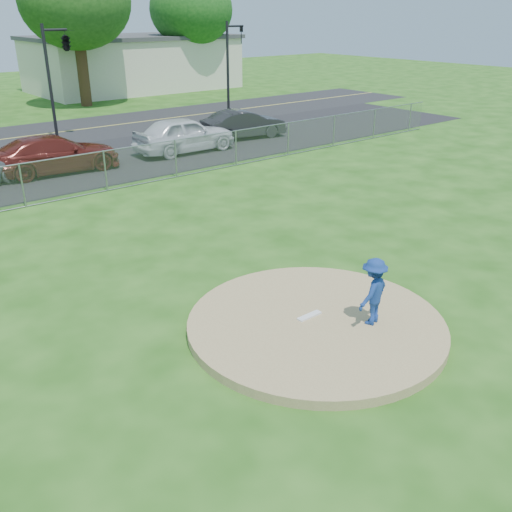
{
  "coord_description": "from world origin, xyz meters",
  "views": [
    {
      "loc": [
        -7.54,
        -7.3,
        6.18
      ],
      "look_at": [
        0.0,
        2.0,
        1.0
      ],
      "focal_mm": 40.0,
      "sensor_mm": 36.0,
      "label": 1
    }
  ],
  "objects_px": {
    "traffic_signal_right": "(231,61)",
    "parked_car_darkred": "(55,154)",
    "pitcher": "(373,291)",
    "traffic_signal_center": "(64,45)",
    "parked_car_charcoal": "(244,124)",
    "parked_car_pearl": "(184,134)",
    "commercial_building": "(133,63)"
  },
  "relations": [
    {
      "from": "commercial_building",
      "to": "traffic_signal_center",
      "type": "distance_m",
      "value": 20.17
    },
    {
      "from": "pitcher",
      "to": "parked_car_charcoal",
      "type": "distance_m",
      "value": 19.78
    },
    {
      "from": "parked_car_pearl",
      "to": "commercial_building",
      "type": "bearing_deg",
      "value": -21.79
    },
    {
      "from": "pitcher",
      "to": "traffic_signal_center",
      "type": "bearing_deg",
      "value": -111.2
    },
    {
      "from": "traffic_signal_center",
      "to": "parked_car_pearl",
      "type": "bearing_deg",
      "value": -67.32
    },
    {
      "from": "commercial_building",
      "to": "traffic_signal_center",
      "type": "relative_size",
      "value": 2.93
    },
    {
      "from": "parked_car_charcoal",
      "to": "traffic_signal_right",
      "type": "bearing_deg",
      "value": -21.87
    },
    {
      "from": "commercial_building",
      "to": "traffic_signal_right",
      "type": "distance_m",
      "value": 16.14
    },
    {
      "from": "commercial_building",
      "to": "parked_car_darkred",
      "type": "relative_size",
      "value": 3.15
    },
    {
      "from": "parked_car_darkred",
      "to": "parked_car_charcoal",
      "type": "distance_m",
      "value": 10.22
    },
    {
      "from": "pitcher",
      "to": "parked_car_charcoal",
      "type": "relative_size",
      "value": 0.33
    },
    {
      "from": "traffic_signal_right",
      "to": "parked_car_darkred",
      "type": "distance_m",
      "value": 15.22
    },
    {
      "from": "commercial_building",
      "to": "pitcher",
      "type": "distance_m",
      "value": 41.65
    },
    {
      "from": "traffic_signal_center",
      "to": "parked_car_charcoal",
      "type": "bearing_deg",
      "value": -39.81
    },
    {
      "from": "commercial_building",
      "to": "traffic_signal_right",
      "type": "relative_size",
      "value": 2.93
    },
    {
      "from": "traffic_signal_center",
      "to": "parked_car_charcoal",
      "type": "relative_size",
      "value": 1.28
    },
    {
      "from": "parked_car_pearl",
      "to": "parked_car_darkred",
      "type": "bearing_deg",
      "value": 88.26
    },
    {
      "from": "commercial_building",
      "to": "traffic_signal_right",
      "type": "xyz_separation_m",
      "value": [
        -1.76,
        -16.0,
        1.2
      ]
    },
    {
      "from": "parked_car_darkred",
      "to": "parked_car_pearl",
      "type": "relative_size",
      "value": 1.08
    },
    {
      "from": "parked_car_darkred",
      "to": "parked_car_charcoal",
      "type": "bearing_deg",
      "value": -83.21
    },
    {
      "from": "parked_car_darkred",
      "to": "traffic_signal_center",
      "type": "bearing_deg",
      "value": -24.78
    },
    {
      "from": "traffic_signal_right",
      "to": "parked_car_pearl",
      "type": "bearing_deg",
      "value": -139.54
    },
    {
      "from": "pitcher",
      "to": "parked_car_darkred",
      "type": "xyz_separation_m",
      "value": [
        -0.25,
        16.58,
        -0.15
      ]
    },
    {
      "from": "commercial_building",
      "to": "parked_car_pearl",
      "type": "height_order",
      "value": "commercial_building"
    },
    {
      "from": "traffic_signal_center",
      "to": "parked_car_darkred",
      "type": "relative_size",
      "value": 1.07
    },
    {
      "from": "traffic_signal_right",
      "to": "pitcher",
      "type": "height_order",
      "value": "traffic_signal_right"
    },
    {
      "from": "commercial_building",
      "to": "traffic_signal_right",
      "type": "height_order",
      "value": "traffic_signal_right"
    },
    {
      "from": "pitcher",
      "to": "parked_car_pearl",
      "type": "relative_size",
      "value": 0.3
    },
    {
      "from": "pitcher",
      "to": "parked_car_pearl",
      "type": "bearing_deg",
      "value": -123.04
    },
    {
      "from": "commercial_building",
      "to": "parked_car_darkred",
      "type": "xyz_separation_m",
      "value": [
        -15.42,
        -22.19,
        -1.39
      ]
    },
    {
      "from": "traffic_signal_center",
      "to": "commercial_building",
      "type": "bearing_deg",
      "value": 53.06
    },
    {
      "from": "parked_car_darkred",
      "to": "parked_car_pearl",
      "type": "distance_m",
      "value": 6.1
    }
  ]
}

